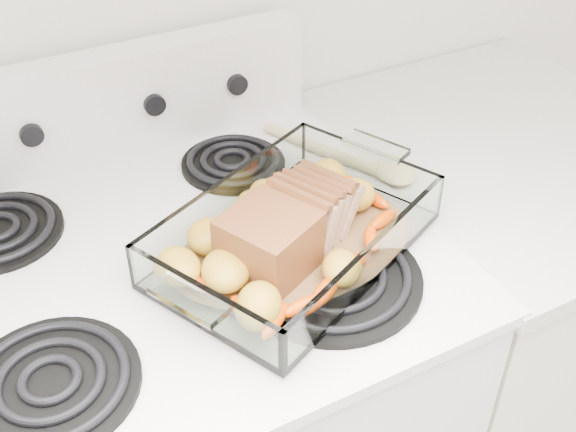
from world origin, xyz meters
name	(u,v)px	position (x,y,z in m)	size (l,w,h in m)	color
counter_right	(473,324)	(0.67, 1.66, 0.47)	(0.58, 0.68, 0.93)	silver
baking_dish	(295,240)	(0.17, 1.57, 0.96)	(0.39, 0.25, 0.07)	silver
pork_roast	(281,227)	(0.15, 1.57, 0.99)	(0.23, 0.11, 0.09)	brown
roast_vegetables	(280,221)	(0.17, 1.60, 0.97)	(0.37, 0.20, 0.05)	#E04700
wooden_spoon	(362,160)	(0.38, 1.71, 0.95)	(0.16, 0.27, 0.02)	#E1C486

